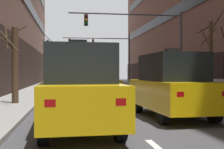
# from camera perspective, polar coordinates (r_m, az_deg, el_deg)

# --- Properties ---
(ground_plane) EXTENTS (120.00, 120.00, 0.00)m
(ground_plane) POSITION_cam_1_polar(r_m,az_deg,el_deg) (14.27, 5.76, -5.90)
(ground_plane) COLOR #424247
(sidewalk_left) EXTENTS (2.52, 80.00, 0.14)m
(sidewalk_left) POSITION_cam_1_polar(r_m,az_deg,el_deg) (14.10, -19.34, -5.71)
(sidewalk_left) COLOR gray
(sidewalk_left) RESTS_ON ground
(lane_stripe_l1_s3) EXTENTS (0.16, 2.00, 0.01)m
(lane_stripe_l1_s3) POSITION_cam_1_polar(r_m,az_deg,el_deg) (11.03, 1.33, -7.74)
(lane_stripe_l1_s3) COLOR silver
(lane_stripe_l1_s3) RESTS_ON ground
(lane_stripe_l1_s4) EXTENTS (0.16, 2.00, 0.01)m
(lane_stripe_l1_s4) POSITION_cam_1_polar(r_m,az_deg,el_deg) (15.94, -1.71, -5.22)
(lane_stripe_l1_s4) COLOR silver
(lane_stripe_l1_s4) RESTS_ON ground
(lane_stripe_l1_s5) EXTENTS (0.16, 2.00, 0.01)m
(lane_stripe_l1_s5) POSITION_cam_1_polar(r_m,az_deg,el_deg) (20.90, -3.31, -3.88)
(lane_stripe_l1_s5) COLOR silver
(lane_stripe_l1_s5) RESTS_ON ground
(lane_stripe_l1_s6) EXTENTS (0.16, 2.00, 0.01)m
(lane_stripe_l1_s6) POSITION_cam_1_polar(r_m,az_deg,el_deg) (25.87, -4.28, -3.06)
(lane_stripe_l1_s6) COLOR silver
(lane_stripe_l1_s6) RESTS_ON ground
(lane_stripe_l1_s7) EXTENTS (0.16, 2.00, 0.01)m
(lane_stripe_l1_s7) POSITION_cam_1_polar(r_m,az_deg,el_deg) (30.85, -4.95, -2.50)
(lane_stripe_l1_s7) COLOR silver
(lane_stripe_l1_s7) RESTS_ON ground
(lane_stripe_l1_s8) EXTENTS (0.16, 2.00, 0.01)m
(lane_stripe_l1_s8) POSITION_cam_1_polar(r_m,az_deg,el_deg) (35.84, -5.42, -2.10)
(lane_stripe_l1_s8) COLOR silver
(lane_stripe_l1_s8) RESTS_ON ground
(lane_stripe_l1_s9) EXTENTS (0.16, 2.00, 0.01)m
(lane_stripe_l1_s9) POSITION_cam_1_polar(r_m,az_deg,el_deg) (40.83, -5.78, -1.79)
(lane_stripe_l1_s9) COLOR silver
(lane_stripe_l1_s9) RESTS_ON ground
(lane_stripe_l1_s10) EXTENTS (0.16, 2.00, 0.01)m
(lane_stripe_l1_s10) POSITION_cam_1_polar(r_m,az_deg,el_deg) (45.82, -6.06, -1.56)
(lane_stripe_l1_s10) COLOR silver
(lane_stripe_l1_s10) RESTS_ON ground
(lane_stripe_l2_s3) EXTENTS (0.16, 2.00, 0.01)m
(lane_stripe_l2_s3) POSITION_cam_1_polar(r_m,az_deg,el_deg) (12.00, 16.93, -7.09)
(lane_stripe_l2_s3) COLOR silver
(lane_stripe_l2_s3) RESTS_ON ground
(lane_stripe_l2_s4) EXTENTS (0.16, 2.00, 0.01)m
(lane_stripe_l2_s4) POSITION_cam_1_polar(r_m,az_deg,el_deg) (16.63, 9.52, -4.99)
(lane_stripe_l2_s4) COLOR silver
(lane_stripe_l2_s4) RESTS_ON ground
(lane_stripe_l2_s5) EXTENTS (0.16, 2.00, 0.01)m
(lane_stripe_l2_s5) POSITION_cam_1_polar(r_m,az_deg,el_deg) (21.43, 5.40, -3.78)
(lane_stripe_l2_s5) COLOR silver
(lane_stripe_l2_s5) RESTS_ON ground
(lane_stripe_l2_s6) EXTENTS (0.16, 2.00, 0.01)m
(lane_stripe_l2_s6) POSITION_cam_1_polar(r_m,az_deg,el_deg) (26.30, 2.81, -3.00)
(lane_stripe_l2_s6) COLOR silver
(lane_stripe_l2_s6) RESTS_ON ground
(lane_stripe_l2_s7) EXTENTS (0.16, 2.00, 0.01)m
(lane_stripe_l2_s7) POSITION_cam_1_polar(r_m,az_deg,el_deg) (31.22, 1.03, -2.47)
(lane_stripe_l2_s7) COLOR silver
(lane_stripe_l2_s7) RESTS_ON ground
(lane_stripe_l2_s8) EXTENTS (0.16, 2.00, 0.01)m
(lane_stripe_l2_s8) POSITION_cam_1_polar(r_m,az_deg,el_deg) (36.15, -0.27, -2.08)
(lane_stripe_l2_s8) COLOR silver
(lane_stripe_l2_s8) RESTS_ON ground
(lane_stripe_l2_s9) EXTENTS (0.16, 2.00, 0.01)m
(lane_stripe_l2_s9) POSITION_cam_1_polar(r_m,az_deg,el_deg) (41.11, -1.25, -1.78)
(lane_stripe_l2_s9) COLOR silver
(lane_stripe_l2_s9) RESTS_ON ground
(lane_stripe_l2_s10) EXTENTS (0.16, 2.00, 0.01)m
(lane_stripe_l2_s10) POSITION_cam_1_polar(r_m,az_deg,el_deg) (46.07, -2.02, -1.54)
(lane_stripe_l2_s10) COLOR silver
(lane_stripe_l2_s10) RESTS_ON ground
(taxi_driving_0) EXTENTS (1.81, 4.20, 1.74)m
(taxi_driving_0) POSITION_cam_1_polar(r_m,az_deg,el_deg) (26.29, -0.81, -1.33)
(taxi_driving_0) COLOR black
(taxi_driving_0) RESTS_ON ground
(car_driving_1) EXTENTS (2.08, 4.61, 1.70)m
(car_driving_1) POSITION_cam_1_polar(r_m,az_deg,el_deg) (31.67, -8.22, -0.92)
(car_driving_1) COLOR black
(car_driving_1) RESTS_ON ground
(taxi_driving_2) EXTENTS (2.11, 4.71, 2.44)m
(taxi_driving_2) POSITION_cam_1_polar(r_m,az_deg,el_deg) (43.21, -8.28, -0.20)
(taxi_driving_2) COLOR black
(taxi_driving_2) RESTS_ON ground
(taxi_driving_3) EXTENTS (2.08, 4.63, 2.39)m
(taxi_driving_3) POSITION_cam_1_polar(r_m,az_deg,el_deg) (10.73, 11.23, -2.09)
(taxi_driving_3) COLOR black
(taxi_driving_3) RESTS_ON ground
(taxi_driving_4) EXTENTS (2.09, 4.69, 2.43)m
(taxi_driving_4) POSITION_cam_1_polar(r_m,az_deg,el_deg) (8.09, -6.44, -2.77)
(taxi_driving_4) COLOR black
(taxi_driving_4) RESTS_ON ground
(car_parked_2) EXTENTS (1.88, 4.43, 1.65)m
(car_parked_2) POSITION_cam_1_polar(r_m,az_deg,el_deg) (18.99, 14.22, -1.88)
(car_parked_2) COLOR black
(car_parked_2) RESTS_ON ground
(car_parked_3) EXTENTS (2.00, 4.52, 1.68)m
(car_parked_3) POSITION_cam_1_polar(r_m,az_deg,el_deg) (25.56, 8.21, -1.26)
(car_parked_3) COLOR black
(car_parked_3) RESTS_ON ground
(traffic_signal_0) EXTENTS (8.78, 0.35, 6.14)m
(traffic_signal_0) POSITION_cam_1_polar(r_m,az_deg,el_deg) (23.43, 6.69, 7.57)
(traffic_signal_0) COLOR #4C4C51
(traffic_signal_0) RESTS_ON sidewalk_right
(traffic_signal_1) EXTENTS (9.54, 0.35, 6.88)m
(traffic_signal_1) POSITION_cam_1_polar(r_m,az_deg,el_deg) (42.89, -0.96, 4.98)
(traffic_signal_1) COLOR #4C4C51
(traffic_signal_1) RESTS_ON sidewalk_right
(street_tree_0) EXTENTS (1.95, 2.06, 5.68)m
(street_tree_0) POSITION_cam_1_polar(r_m,az_deg,el_deg) (20.97, 18.24, 3.67)
(street_tree_0) COLOR #4C3823
(street_tree_0) RESTS_ON sidewalk_right
(street_tree_1) EXTENTS (1.52, 1.70, 3.81)m
(street_tree_1) POSITION_cam_1_polar(r_m,az_deg,el_deg) (14.69, -17.95, 2.12)
(street_tree_1) COLOR #4C3823
(street_tree_1) RESTS_ON sidewalk_left
(street_tree_2) EXTENTS (1.63, 1.55, 6.31)m
(street_tree_2) POSITION_cam_1_polar(r_m,az_deg,el_deg) (37.66, -12.05, 2.59)
(street_tree_2) COLOR #4C3823
(street_tree_2) RESTS_ON sidewalk_left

